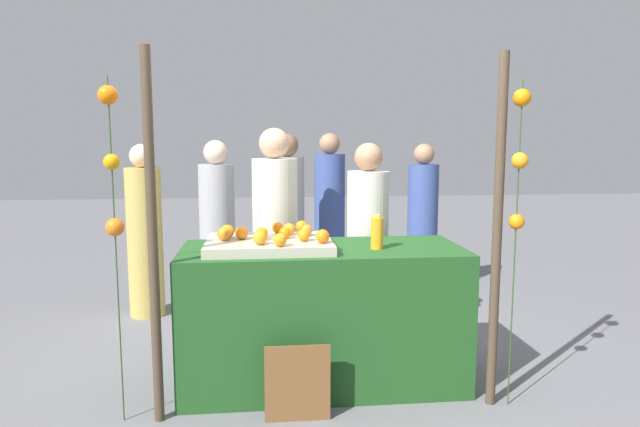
% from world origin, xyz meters
% --- Properties ---
extents(ground_plane, '(24.00, 24.00, 0.00)m').
position_xyz_m(ground_plane, '(0.00, 0.00, 0.00)').
color(ground_plane, slate).
extents(stall_counter, '(1.80, 0.75, 0.90)m').
position_xyz_m(stall_counter, '(0.00, 0.00, 0.45)').
color(stall_counter, '#1E4C1E').
rests_on(stall_counter, ground_plane).
extents(orange_tray, '(0.79, 0.61, 0.06)m').
position_xyz_m(orange_tray, '(-0.34, -0.01, 0.93)').
color(orange_tray, '#B2AD99').
rests_on(orange_tray, stall_counter).
extents(orange_0, '(0.08, 0.08, 0.08)m').
position_xyz_m(orange_0, '(-0.39, -0.05, 1.00)').
color(orange_0, orange).
rests_on(orange_0, orange_tray).
extents(orange_1, '(0.09, 0.09, 0.09)m').
position_xyz_m(orange_1, '(-0.62, -0.02, 1.00)').
color(orange_1, orange).
rests_on(orange_1, orange_tray).
extents(orange_2, '(0.07, 0.07, 0.07)m').
position_xyz_m(orange_2, '(-0.09, 0.11, 1.00)').
color(orange_2, orange).
rests_on(orange_2, orange_tray).
extents(orange_3, '(0.08, 0.08, 0.08)m').
position_xyz_m(orange_3, '(-0.28, -0.25, 1.00)').
color(orange_3, orange).
rests_on(orange_3, orange_tray).
extents(orange_4, '(0.08, 0.08, 0.08)m').
position_xyz_m(orange_4, '(-0.13, -0.09, 1.00)').
color(orange_4, orange).
rests_on(orange_4, orange_tray).
extents(orange_5, '(0.09, 0.09, 0.09)m').
position_xyz_m(orange_5, '(-0.61, 0.06, 1.00)').
color(orange_5, orange).
rests_on(orange_5, orange_tray).
extents(orange_6, '(0.07, 0.07, 0.07)m').
position_xyz_m(orange_6, '(-0.39, 0.04, 1.00)').
color(orange_6, orange).
rests_on(orange_6, orange_tray).
extents(orange_7, '(0.07, 0.07, 0.07)m').
position_xyz_m(orange_7, '(-0.24, 0.01, 1.00)').
color(orange_7, orange).
rests_on(orange_7, orange_tray).
extents(orange_8, '(0.08, 0.08, 0.08)m').
position_xyz_m(orange_8, '(-0.02, -0.17, 1.00)').
color(orange_8, orange).
rests_on(orange_8, orange_tray).
extents(orange_9, '(0.08, 0.08, 0.08)m').
position_xyz_m(orange_9, '(-0.12, 0.24, 1.00)').
color(orange_9, orange).
rests_on(orange_9, orange_tray).
extents(orange_10, '(0.08, 0.08, 0.08)m').
position_xyz_m(orange_10, '(-0.21, 0.14, 1.00)').
color(orange_10, orange).
rests_on(orange_10, orange_tray).
extents(orange_11, '(0.08, 0.08, 0.08)m').
position_xyz_m(orange_11, '(-0.51, 0.02, 1.00)').
color(orange_11, orange).
rests_on(orange_11, orange_tray).
extents(orange_12, '(0.08, 0.08, 0.08)m').
position_xyz_m(orange_12, '(-0.28, 0.22, 1.00)').
color(orange_12, orange).
rests_on(orange_12, orange_tray).
extents(orange_13, '(0.08, 0.08, 0.08)m').
position_xyz_m(orange_13, '(-0.40, -0.18, 1.00)').
color(orange_13, orange).
rests_on(orange_13, orange_tray).
extents(juice_bottle, '(0.08, 0.08, 0.22)m').
position_xyz_m(juice_bottle, '(0.34, -0.08, 1.00)').
color(juice_bottle, orange).
rests_on(juice_bottle, stall_counter).
extents(chalkboard_sign, '(0.37, 0.03, 0.46)m').
position_xyz_m(chalkboard_sign, '(-0.20, -0.50, 0.22)').
color(chalkboard_sign, brown).
rests_on(chalkboard_sign, ground_plane).
extents(vendor_left, '(0.34, 0.34, 1.67)m').
position_xyz_m(vendor_left, '(-0.29, 0.66, 0.78)').
color(vendor_left, beige).
rests_on(vendor_left, ground_plane).
extents(vendor_right, '(0.31, 0.31, 1.57)m').
position_xyz_m(vendor_right, '(0.41, 0.62, 0.73)').
color(vendor_right, beige).
rests_on(vendor_right, ground_plane).
extents(crowd_person_0, '(0.31, 0.31, 1.55)m').
position_xyz_m(crowd_person_0, '(1.26, 2.04, 0.72)').
color(crowd_person_0, '#384C8C').
rests_on(crowd_person_0, ground_plane).
extents(crowd_person_1, '(0.33, 0.33, 1.66)m').
position_xyz_m(crowd_person_1, '(0.35, 2.46, 0.77)').
color(crowd_person_1, '#384C8C').
rests_on(crowd_person_1, ground_plane).
extents(crowd_person_2, '(0.33, 0.33, 1.65)m').
position_xyz_m(crowd_person_2, '(-0.14, 1.83, 0.77)').
color(crowd_person_2, '#99999E').
rests_on(crowd_person_2, ground_plane).
extents(crowd_person_3, '(0.32, 0.32, 1.59)m').
position_xyz_m(crowd_person_3, '(-0.79, 1.53, 0.74)').
color(crowd_person_3, '#99999E').
rests_on(crowd_person_3, ground_plane).
extents(crowd_person_4, '(0.31, 0.31, 1.55)m').
position_xyz_m(crowd_person_4, '(-1.44, 1.57, 0.72)').
color(crowd_person_4, tan).
rests_on(crowd_person_4, ground_plane).
extents(canopy_post_left, '(0.06, 0.06, 2.08)m').
position_xyz_m(canopy_post_left, '(-0.98, -0.41, 1.04)').
color(canopy_post_left, '#473828').
rests_on(canopy_post_left, ground_plane).
extents(canopy_post_right, '(0.06, 0.06, 2.08)m').
position_xyz_m(canopy_post_right, '(0.98, -0.41, 1.04)').
color(canopy_post_right, '#473828').
rests_on(canopy_post_right, ground_plane).
extents(garland_strand_left, '(0.11, 0.11, 1.92)m').
position_xyz_m(garland_strand_left, '(-1.18, -0.40, 1.46)').
color(garland_strand_left, '#2D4C23').
rests_on(garland_strand_left, ground_plane).
extents(garland_strand_right, '(0.10, 0.11, 1.92)m').
position_xyz_m(garland_strand_right, '(1.08, -0.44, 1.49)').
color(garland_strand_right, '#2D4C23').
rests_on(garland_strand_right, ground_plane).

